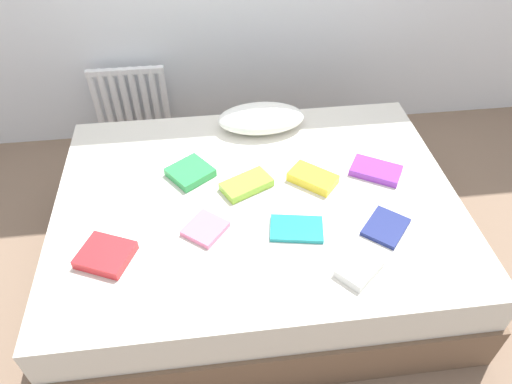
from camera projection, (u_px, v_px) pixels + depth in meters
name	position (u px, v px, depth m)	size (l,w,h in m)	color
ground_plane	(257.00, 260.00, 2.64)	(8.00, 8.00, 0.00)	#7F6651
bed	(257.00, 230.00, 2.47)	(2.00, 1.50, 0.50)	brown
radiator	(131.00, 100.00, 3.20)	(0.50, 0.04, 0.47)	white
pillow	(261.00, 118.00, 2.67)	(0.49, 0.27, 0.13)	white
textbook_pink	(205.00, 229.00, 2.12)	(0.17, 0.16, 0.03)	pink
textbook_purple	(376.00, 171.00, 2.41)	(0.25, 0.15, 0.04)	purple
textbook_lime	(247.00, 185.00, 2.33)	(0.25, 0.13, 0.04)	#8CC638
textbook_teal	(297.00, 229.00, 2.13)	(0.24, 0.15, 0.02)	teal
textbook_white	(359.00, 268.00, 1.95)	(0.19, 0.13, 0.04)	white
textbook_yellow	(313.00, 178.00, 2.36)	(0.23, 0.13, 0.05)	yellow
textbook_navy	(386.00, 227.00, 2.13)	(0.21, 0.16, 0.02)	navy
textbook_red	(106.00, 255.00, 2.00)	(0.21, 0.19, 0.05)	red
textbook_green	(190.00, 172.00, 2.39)	(0.20, 0.19, 0.04)	green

